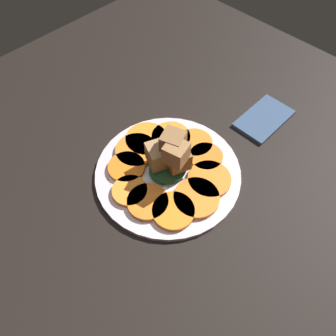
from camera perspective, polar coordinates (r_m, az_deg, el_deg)
table_slab at (r=68.59cm, az=-0.00°, el=-1.48°), size 120.00×120.00×2.00cm
plate at (r=67.33cm, az=-0.00°, el=-0.77°), size 29.83×29.83×1.05cm
carrot_slice_0 at (r=67.35cm, az=-7.23°, el=0.15°), size 7.58×7.58×0.91cm
carrot_slice_1 at (r=64.19cm, az=-6.68°, el=-3.96°), size 6.92×6.92×0.91cm
carrot_slice_2 at (r=62.67cm, az=-3.54°, el=-5.87°), size 7.96×7.96×0.91cm
carrot_slice_3 at (r=61.63cm, az=0.94°, el=-7.47°), size 8.04×8.04×0.91cm
carrot_slice_4 at (r=63.21cm, az=4.97°, el=-5.17°), size 8.91×8.91×0.91cm
carrot_slice_5 at (r=65.70cm, az=7.20°, el=-1.94°), size 8.68×8.68×0.91cm
carrot_slice_6 at (r=68.82cm, az=6.62°, el=1.95°), size 7.08×7.08×0.91cm
carrot_slice_7 at (r=70.90cm, az=4.69°, el=4.37°), size 7.59×7.59×0.91cm
carrot_slice_8 at (r=71.71cm, az=0.51°, el=5.39°), size 8.49×8.49×0.91cm
carrot_slice_9 at (r=71.49cm, az=-3.75°, el=5.03°), size 9.17×9.17×0.91cm
carrot_slice_10 at (r=69.75cm, az=-5.51°, el=3.10°), size 8.92×8.92×0.91cm
center_pile at (r=63.31cm, az=0.28°, el=1.90°), size 8.22×9.22×10.08cm
fork at (r=70.70cm, az=-3.44°, el=3.96°), size 19.58×2.62×0.40cm
napkin at (r=80.19cm, az=16.37°, el=8.27°), size 13.77×8.26×0.80cm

